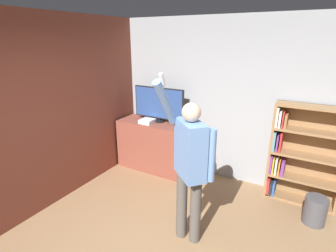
# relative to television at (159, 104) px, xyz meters

# --- Properties ---
(wall_back) EXTENTS (6.11, 0.09, 2.70)m
(wall_back) POSITION_rel_television_xyz_m (1.30, 0.28, 0.12)
(wall_back) COLOR #9EA3A8
(wall_back) RESTS_ON ground_plane
(wall_side_brick) EXTENTS (0.06, 4.23, 2.70)m
(wall_side_brick) POSITION_rel_television_xyz_m (-0.79, -1.06, 0.12)
(wall_side_brick) COLOR brown
(wall_side_brick) RESTS_ON ground_plane
(tv_ledge) EXTENTS (1.43, 0.54, 0.91)m
(tv_ledge) POSITION_rel_television_xyz_m (-0.00, -0.09, -0.78)
(tv_ledge) COLOR brown
(tv_ledge) RESTS_ON ground_plane
(television) EXTENTS (0.98, 0.22, 0.63)m
(television) POSITION_rel_television_xyz_m (0.00, 0.00, 0.00)
(television) COLOR black
(television) RESTS_ON tv_ledge
(game_console) EXTENTS (0.24, 0.24, 0.07)m
(game_console) POSITION_rel_television_xyz_m (-0.13, -0.18, -0.29)
(game_console) COLOR white
(game_console) RESTS_ON tv_ledge
(bookshelf) EXTENTS (0.97, 0.28, 1.49)m
(bookshelf) POSITION_rel_television_xyz_m (2.34, 0.10, -0.50)
(bookshelf) COLOR #997047
(bookshelf) RESTS_ON ground_plane
(person) EXTENTS (0.58, 0.56, 2.03)m
(person) POSITION_rel_television_xyz_m (1.30, -1.46, -0.19)
(person) COLOR #56514C
(person) RESTS_ON ground_plane
(waste_bin) EXTENTS (0.28, 0.28, 0.38)m
(waste_bin) POSITION_rel_television_xyz_m (2.64, -0.37, -1.04)
(waste_bin) COLOR #4C4C51
(waste_bin) RESTS_ON ground_plane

